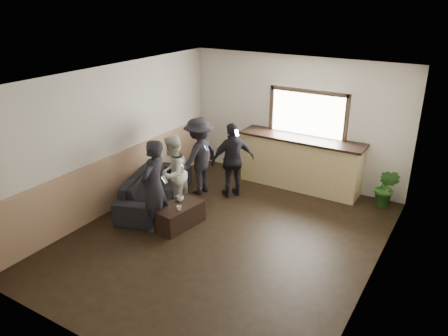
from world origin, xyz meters
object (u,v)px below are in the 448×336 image
Objects in this scene: cup_a at (180,198)px; cup_b at (179,208)px; coffee_table at (179,215)px; potted_plant at (386,188)px; sofa at (156,188)px; person_a at (154,186)px; bar_counter at (300,159)px; person_b at (173,173)px; person_c at (199,156)px; person_d at (233,160)px.

cup_b is at bearing -56.01° from cup_a.
potted_plant is at bearing 41.52° from coffee_table.
sofa is 24.90× the size of cup_b.
coffee_table is 10.26× the size of cup_b.
coffee_table is at bearing 131.59° from person_a.
person_b is (-1.73, -2.28, 0.12)m from bar_counter.
person_b is 0.92× the size of person_c.
cup_b is 0.11× the size of potted_plant.
person_b is 0.91m from person_c.
coffee_table is at bearing 133.30° from cup_b.
cup_a is 0.08× the size of person_a.
potted_plant is at bearing 44.10° from cup_b.
coffee_table is (-1.24, -2.78, -0.44)m from bar_counter.
person_c reaches higher than person_d.
person_b reaches higher than coffee_table.
cup_a is 1.47× the size of cup_b.
cup_a is 4.08m from potted_plant.
bar_counter is 1.58× the size of person_a.
person_a is (-0.27, -0.31, 0.65)m from coffee_table.
cup_b is 0.59m from person_a.
potted_plant reaches higher than coffee_table.
person_c is (-0.22, 1.72, -0.03)m from person_a.
person_c is at bearing -32.39° from person_d.
person_c is (-1.73, -1.37, 0.18)m from bar_counter.
bar_counter is 29.98× the size of cup_b.
cup_b is at bearing -135.90° from potted_plant.
potted_plant is (3.17, 2.57, -0.04)m from cup_a.
potted_plant is 0.50× the size of person_a.
cup_a reaches higher than coffee_table.
potted_plant is (3.09, 2.73, 0.22)m from coffee_table.
person_d is (0.07, 1.77, 0.34)m from cup_b.
person_a is at bearing -156.44° from cup_b.
coffee_table is 4.13m from potted_plant.
person_d is at bearing -132.23° from bar_counter.
potted_plant is (2.96, 2.87, -0.03)m from cup_b.
cup_a reaches higher than cup_b.
potted_plant is at bearing -80.08° from sofa.
person_a is (-0.19, -0.48, 0.39)m from cup_a.
coffee_table is 6.99× the size of cup_a.
person_a is (0.67, -0.81, 0.53)m from sofa.
cup_b is at bearing 29.24° from person_c.
coffee_table is 0.58× the size of person_d.
person_b is at bearing -127.18° from bar_counter.
cup_a is (-1.32, -2.61, -0.18)m from bar_counter.
person_d is (0.20, 1.64, 0.59)m from coffee_table.
person_d reaches higher than coffee_table.
potted_plant is at bearing 117.87° from person_c.
potted_plant reaches higher than sofa.
person_c reaches higher than cup_a.
sofa is 1.31× the size of person_a.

